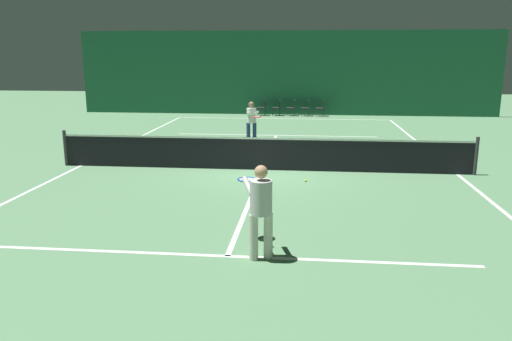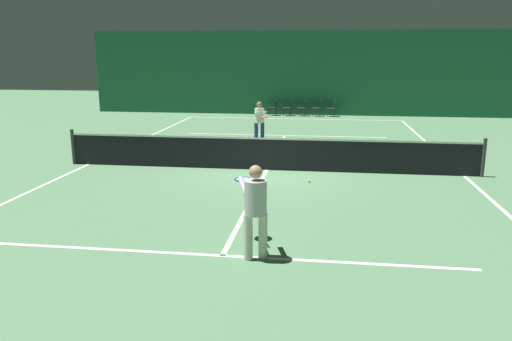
{
  "view_description": "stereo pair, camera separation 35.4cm",
  "coord_description": "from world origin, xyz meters",
  "px_view_note": "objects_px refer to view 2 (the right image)",
  "views": [
    {
      "loc": [
        1.27,
        -14.08,
        3.28
      ],
      "look_at": [
        0.23,
        -3.95,
        0.9
      ],
      "focal_mm": 35.0,
      "sensor_mm": 36.0,
      "label": 1
    },
    {
      "loc": [
        1.62,
        -14.03,
        3.28
      ],
      "look_at": [
        0.23,
        -3.95,
        0.9
      ],
      "focal_mm": 35.0,
      "sensor_mm": 36.0,
      "label": 2
    }
  ],
  "objects_px": {
    "player_near": "(255,204)",
    "courtside_chair_0": "(274,107)",
    "player_far": "(260,119)",
    "courtside_chair_4": "(333,107)",
    "courtside_chair_1": "(288,107)",
    "tennis_net": "(267,153)",
    "courtside_chair_2": "(303,107)",
    "tennis_ball": "(309,181)",
    "courtside_chair_3": "(318,107)"
  },
  "relations": [
    {
      "from": "courtside_chair_1",
      "to": "tennis_net",
      "type": "bearing_deg",
      "value": 1.59
    },
    {
      "from": "player_near",
      "to": "courtside_chair_1",
      "type": "distance_m",
      "value": 19.69
    },
    {
      "from": "courtside_chair_2",
      "to": "tennis_ball",
      "type": "xyz_separation_m",
      "value": [
        0.84,
        -14.53,
        -0.45
      ]
    },
    {
      "from": "courtside_chair_0",
      "to": "tennis_ball",
      "type": "bearing_deg",
      "value": 9.51
    },
    {
      "from": "tennis_ball",
      "to": "courtside_chair_3",
      "type": "bearing_deg",
      "value": 90.17
    },
    {
      "from": "tennis_ball",
      "to": "player_far",
      "type": "bearing_deg",
      "value": 109.77
    },
    {
      "from": "player_near",
      "to": "courtside_chair_0",
      "type": "bearing_deg",
      "value": -15.83
    },
    {
      "from": "player_far",
      "to": "courtside_chair_4",
      "type": "distance_m",
      "value": 9.19
    },
    {
      "from": "player_near",
      "to": "courtside_chair_3",
      "type": "distance_m",
      "value": 19.68
    },
    {
      "from": "courtside_chair_1",
      "to": "courtside_chair_0",
      "type": "bearing_deg",
      "value": -90.0
    },
    {
      "from": "player_near",
      "to": "courtside_chair_4",
      "type": "xyz_separation_m",
      "value": [
        1.47,
        19.66,
        -0.43
      ]
    },
    {
      "from": "courtside_chair_2",
      "to": "courtside_chair_4",
      "type": "height_order",
      "value": "same"
    },
    {
      "from": "player_far",
      "to": "courtside_chair_0",
      "type": "xyz_separation_m",
      "value": [
        -0.35,
        8.73,
        -0.42
      ]
    },
    {
      "from": "courtside_chair_0",
      "to": "courtside_chair_1",
      "type": "distance_m",
      "value": 0.8
    },
    {
      "from": "player_near",
      "to": "tennis_ball",
      "type": "height_order",
      "value": "player_near"
    },
    {
      "from": "player_far",
      "to": "courtside_chair_2",
      "type": "distance_m",
      "value": 8.83
    },
    {
      "from": "courtside_chair_1",
      "to": "courtside_chair_2",
      "type": "distance_m",
      "value": 0.8
    },
    {
      "from": "player_far",
      "to": "courtside_chair_2",
      "type": "height_order",
      "value": "player_far"
    },
    {
      "from": "courtside_chair_0",
      "to": "courtside_chair_3",
      "type": "height_order",
      "value": "same"
    },
    {
      "from": "player_far",
      "to": "courtside_chair_2",
      "type": "relative_size",
      "value": 1.85
    },
    {
      "from": "player_far",
      "to": "courtside_chair_3",
      "type": "bearing_deg",
      "value": 149.48
    },
    {
      "from": "courtside_chair_2",
      "to": "courtside_chair_3",
      "type": "bearing_deg",
      "value": 90.0
    },
    {
      "from": "tennis_net",
      "to": "player_near",
      "type": "height_order",
      "value": "player_near"
    },
    {
      "from": "player_far",
      "to": "courtside_chair_4",
      "type": "height_order",
      "value": "player_far"
    },
    {
      "from": "tennis_net",
      "to": "player_near",
      "type": "distance_m",
      "value": 6.44
    },
    {
      "from": "courtside_chair_0",
      "to": "courtside_chair_2",
      "type": "bearing_deg",
      "value": 90.0
    },
    {
      "from": "player_far",
      "to": "tennis_net",
      "type": "bearing_deg",
      "value": -7.18
    },
    {
      "from": "courtside_chair_0",
      "to": "courtside_chair_1",
      "type": "height_order",
      "value": "same"
    },
    {
      "from": "tennis_net",
      "to": "courtside_chair_2",
      "type": "height_order",
      "value": "tennis_net"
    },
    {
      "from": "player_near",
      "to": "courtside_chair_2",
      "type": "distance_m",
      "value": 19.67
    },
    {
      "from": "player_near",
      "to": "courtside_chair_4",
      "type": "distance_m",
      "value": 19.72
    },
    {
      "from": "tennis_net",
      "to": "player_far",
      "type": "relative_size",
      "value": 7.74
    },
    {
      "from": "courtside_chair_3",
      "to": "courtside_chair_1",
      "type": "bearing_deg",
      "value": -90.0
    },
    {
      "from": "player_far",
      "to": "courtside_chair_0",
      "type": "distance_m",
      "value": 8.75
    },
    {
      "from": "courtside_chair_2",
      "to": "player_far",
      "type": "bearing_deg",
      "value": -8.1
    },
    {
      "from": "courtside_chair_4",
      "to": "player_near",
      "type": "bearing_deg",
      "value": -4.29
    },
    {
      "from": "courtside_chair_0",
      "to": "courtside_chair_2",
      "type": "distance_m",
      "value": 1.59
    },
    {
      "from": "courtside_chair_1",
      "to": "tennis_ball",
      "type": "height_order",
      "value": "courtside_chair_1"
    },
    {
      "from": "courtside_chair_0",
      "to": "courtside_chair_3",
      "type": "bearing_deg",
      "value": 90.0
    },
    {
      "from": "player_near",
      "to": "tennis_ball",
      "type": "xyz_separation_m",
      "value": [
        0.72,
        5.13,
        -0.89
      ]
    },
    {
      "from": "courtside_chair_0",
      "to": "courtside_chair_1",
      "type": "bearing_deg",
      "value": 90.0
    },
    {
      "from": "tennis_net",
      "to": "courtside_chair_0",
      "type": "height_order",
      "value": "tennis_net"
    },
    {
      "from": "player_near",
      "to": "player_far",
      "type": "height_order",
      "value": "player_near"
    },
    {
      "from": "player_near",
      "to": "courtside_chair_1",
      "type": "height_order",
      "value": "player_near"
    },
    {
      "from": "courtside_chair_3",
      "to": "tennis_ball",
      "type": "bearing_deg",
      "value": 0.17
    },
    {
      "from": "courtside_chair_0",
      "to": "courtside_chair_4",
      "type": "relative_size",
      "value": 1.0
    },
    {
      "from": "player_far",
      "to": "courtside_chair_1",
      "type": "distance_m",
      "value": 8.75
    },
    {
      "from": "courtside_chair_2",
      "to": "tennis_ball",
      "type": "relative_size",
      "value": 12.73
    },
    {
      "from": "courtside_chair_0",
      "to": "tennis_ball",
      "type": "height_order",
      "value": "courtside_chair_0"
    },
    {
      "from": "courtside_chair_0",
      "to": "courtside_chair_4",
      "type": "distance_m",
      "value": 3.19
    }
  ]
}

